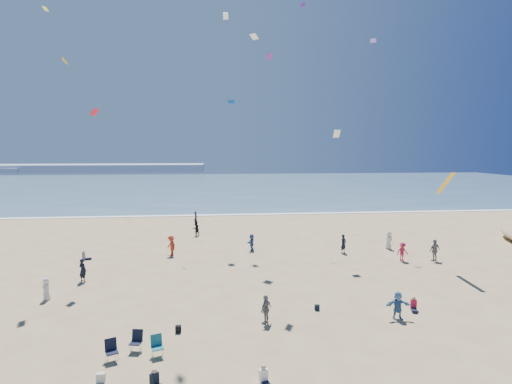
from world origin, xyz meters
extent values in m
cube|color=#476B84|center=(0.00, 95.00, 0.03)|extent=(220.00, 100.00, 0.06)
cube|color=white|center=(0.00, 45.00, 0.04)|extent=(220.00, 1.20, 0.08)
cube|color=#7A8EA8|center=(-60.00, 170.00, 1.60)|extent=(110.00, 20.00, 3.20)
imported|color=black|center=(-2.31, 31.08, 0.83)|extent=(1.03, 0.99, 1.67)
imported|color=black|center=(-9.82, 16.25, 0.86)|extent=(0.75, 0.67, 1.71)
imported|color=black|center=(11.67, 22.12, 0.88)|extent=(0.76, 0.71, 1.75)
imported|color=silver|center=(-10.97, 12.79, 0.72)|extent=(0.50, 0.73, 1.45)
imported|color=#384E9A|center=(3.26, 24.00, 0.80)|extent=(1.02, 1.54, 1.59)
imported|color=#B81A3E|center=(15.87, 19.01, 0.81)|extent=(1.11, 0.71, 1.63)
imported|color=slate|center=(2.54, 7.86, 0.81)|extent=(0.91, 0.99, 1.63)
imported|color=silver|center=(16.53, 23.17, 0.86)|extent=(0.82, 0.98, 1.72)
imported|color=black|center=(-2.65, 38.41, 0.82)|extent=(0.56, 0.69, 1.63)
imported|color=#39689F|center=(10.08, 7.73, 0.78)|extent=(1.48, 0.58, 1.56)
imported|color=gray|center=(18.63, 18.69, 0.95)|extent=(1.21, 0.79, 1.91)
imported|color=#A12917|center=(-4.17, 22.95, 0.91)|extent=(1.23, 1.36, 1.83)
cube|color=silver|center=(-4.97, 3.00, 0.20)|extent=(0.35, 0.20, 0.40)
cube|color=black|center=(-2.19, 7.26, 0.19)|extent=(0.30, 0.22, 0.38)
cube|color=black|center=(5.82, 9.38, 0.17)|extent=(0.28, 0.18, 0.34)
cube|color=purple|center=(16.37, 28.14, 20.85)|extent=(0.70, 0.64, 0.53)
cube|color=white|center=(10.52, 21.25, 10.97)|extent=(0.62, 0.40, 0.67)
cube|color=yellow|center=(-15.74, 27.51, 22.68)|extent=(0.55, 0.62, 0.48)
cube|color=white|center=(1.22, 32.14, 24.07)|extent=(0.57, 0.52, 0.57)
cube|color=#8A1F8D|center=(3.77, 15.81, 16.18)|extent=(0.60, 0.83, 0.41)
cube|color=white|center=(3.65, 25.38, 20.14)|extent=(0.89, 0.90, 0.42)
cube|color=red|center=(-9.14, 18.45, 12.40)|extent=(0.56, 0.82, 0.50)
cube|color=#DBA006|center=(-10.84, 17.69, 15.95)|extent=(0.61, 0.90, 0.37)
cube|color=#741B9B|center=(9.83, 32.55, 25.69)|extent=(0.48, 0.83, 0.49)
cube|color=blue|center=(1.66, 29.73, 14.62)|extent=(0.69, 0.23, 0.40)
cube|color=orange|center=(18.01, 16.60, 6.93)|extent=(0.35, 2.64, 1.87)
camera|label=1|loc=(-0.22, -13.14, 9.56)|focal=28.00mm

